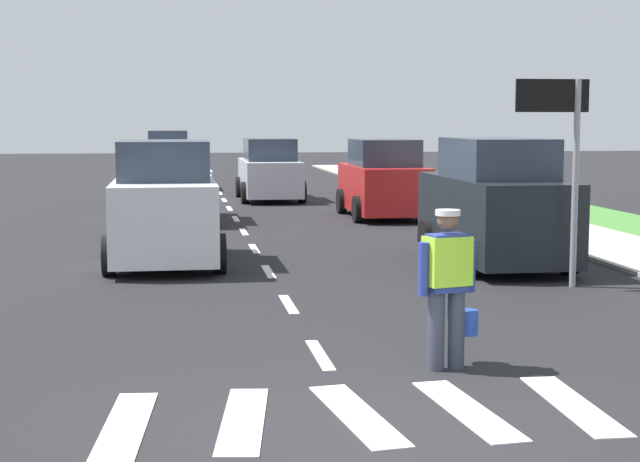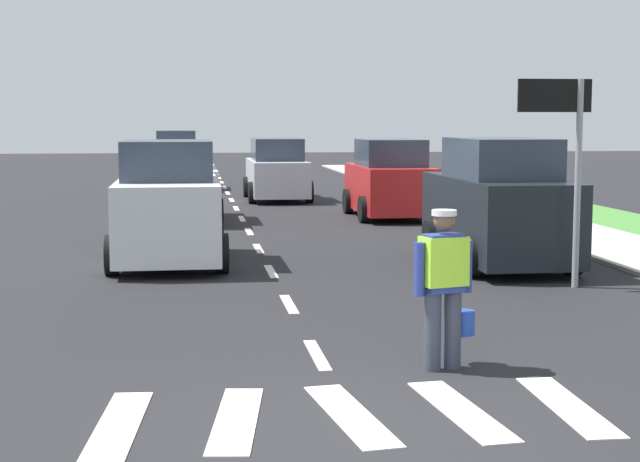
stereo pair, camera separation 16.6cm
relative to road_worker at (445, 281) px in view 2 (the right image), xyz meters
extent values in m
plane|color=black|center=(-1.23, 19.06, -0.93)|extent=(96.00, 96.00, 0.00)
cube|color=#B2ADA3|center=(5.97, 8.06, -0.93)|extent=(2.40, 72.00, 0.14)
cube|color=white|center=(-3.23, -1.46, -0.92)|extent=(0.51, 1.92, 0.01)
cube|color=white|center=(-2.23, -1.46, -0.92)|extent=(0.61, 1.93, 0.01)
cube|color=white|center=(-1.23, -1.46, -0.92)|extent=(0.60, 1.93, 0.01)
cube|color=white|center=(-0.23, -1.46, -0.92)|extent=(0.54, 1.93, 0.01)
cube|color=white|center=(0.77, -1.46, -0.92)|extent=(0.41, 1.91, 0.01)
cube|color=silver|center=(-1.23, 0.76, -0.93)|extent=(0.14, 1.40, 0.01)
cube|color=silver|center=(-1.23, 3.76, -0.93)|extent=(0.14, 1.40, 0.01)
cube|color=silver|center=(-1.23, 6.76, -0.93)|extent=(0.14, 1.40, 0.01)
cube|color=silver|center=(-1.23, 9.76, -0.93)|extent=(0.14, 1.40, 0.01)
cube|color=silver|center=(-1.23, 12.76, -0.93)|extent=(0.14, 1.40, 0.01)
cube|color=silver|center=(-1.23, 15.76, -0.93)|extent=(0.14, 1.40, 0.01)
cube|color=silver|center=(-1.23, 18.76, -0.93)|extent=(0.14, 1.40, 0.01)
cube|color=silver|center=(-1.23, 21.76, -0.93)|extent=(0.14, 1.40, 0.01)
cube|color=silver|center=(-1.23, 24.76, -0.93)|extent=(0.14, 1.40, 0.01)
cube|color=silver|center=(-1.23, 27.76, -0.93)|extent=(0.14, 1.40, 0.01)
cube|color=silver|center=(-1.23, 30.76, -0.93)|extent=(0.14, 1.40, 0.01)
cube|color=silver|center=(-1.23, 33.76, -0.93)|extent=(0.14, 1.40, 0.01)
cube|color=silver|center=(-1.23, 36.76, -0.93)|extent=(0.14, 1.40, 0.01)
cube|color=silver|center=(-1.23, 39.76, -0.93)|extent=(0.14, 1.40, 0.01)
cube|color=silver|center=(-1.23, 42.76, -0.93)|extent=(0.14, 1.40, 0.01)
cube|color=silver|center=(-1.23, 45.76, -0.93)|extent=(0.14, 1.40, 0.01)
cylinder|color=#383D4C|center=(-0.14, -0.04, -0.52)|extent=(0.18, 0.18, 0.82)
cylinder|color=#383D4C|center=(0.10, 0.02, -0.52)|extent=(0.18, 0.18, 0.82)
cube|color=navy|center=(-0.02, -0.01, 0.19)|extent=(0.45, 0.33, 0.60)
cube|color=#A5EA33|center=(-0.02, -0.01, 0.21)|extent=(0.52, 0.39, 0.51)
cylinder|color=navy|center=(-0.29, -0.09, 0.14)|extent=(0.11, 0.11, 0.55)
cylinder|color=navy|center=(0.25, 0.06, 0.14)|extent=(0.11, 0.11, 0.55)
sphere|color=brown|center=(-0.02, -0.01, 0.63)|extent=(0.22, 0.22, 0.22)
cylinder|color=silver|center=(-0.02, -0.01, 0.71)|extent=(0.26, 0.26, 0.06)
cylinder|color=#2347B7|center=(0.24, 0.16, -0.48)|extent=(0.26, 0.26, 0.26)
cylinder|color=gray|center=(3.31, 4.58, 0.67)|extent=(0.10, 0.10, 3.20)
cube|color=white|center=(2.91, 4.61, 2.02)|extent=(1.10, 0.05, 0.44)
cube|color=black|center=(2.91, 4.59, 2.02)|extent=(1.16, 0.04, 0.50)
cube|color=silver|center=(-2.98, 7.93, -0.08)|extent=(1.79, 3.90, 1.33)
cube|color=#2D3847|center=(-2.98, 8.03, 0.93)|extent=(1.57, 2.15, 0.70)
cylinder|color=black|center=(-2.07, 6.72, -0.59)|extent=(0.22, 0.68, 0.68)
cylinder|color=black|center=(-3.89, 6.72, -0.59)|extent=(0.22, 0.68, 0.68)
cylinder|color=black|center=(-2.07, 9.14, -0.59)|extent=(0.22, 0.68, 0.68)
cylinder|color=black|center=(-3.89, 9.14, -0.59)|extent=(0.22, 0.68, 0.68)
cube|color=black|center=(2.85, 7.04, -0.06)|extent=(1.71, 4.28, 1.38)
cube|color=#2D3847|center=(2.85, 6.93, 0.98)|extent=(1.50, 2.35, 0.70)
cylinder|color=black|center=(1.98, 8.36, -0.59)|extent=(0.22, 0.68, 0.68)
cylinder|color=black|center=(3.72, 8.36, -0.59)|extent=(0.22, 0.68, 0.68)
cylinder|color=black|center=(1.98, 5.71, -0.59)|extent=(0.22, 0.68, 0.68)
cylinder|color=black|center=(3.72, 5.71, -0.59)|extent=(0.22, 0.68, 0.68)
cube|color=silver|center=(0.23, 21.73, -0.20)|extent=(1.74, 4.31, 1.11)
cube|color=#2D3847|center=(0.23, 21.62, 0.70)|extent=(1.53, 2.37, 0.70)
cylinder|color=black|center=(-0.66, 23.06, -0.59)|extent=(0.22, 0.68, 0.68)
cylinder|color=black|center=(1.12, 23.06, -0.59)|extent=(0.22, 0.68, 0.68)
cylinder|color=black|center=(-0.66, 20.39, -0.59)|extent=(0.22, 0.68, 0.68)
cylinder|color=black|center=(1.12, 20.39, -0.59)|extent=(0.22, 0.68, 0.68)
cube|color=red|center=(2.67, 15.62, -0.15)|extent=(1.77, 3.96, 1.19)
cube|color=#2D3847|center=(2.67, 15.52, 0.79)|extent=(1.56, 2.18, 0.70)
cylinder|color=black|center=(1.77, 16.85, -0.59)|extent=(0.22, 0.68, 0.68)
cylinder|color=black|center=(3.57, 16.85, -0.59)|extent=(0.22, 0.68, 0.68)
cylinder|color=black|center=(1.77, 14.39, -0.59)|extent=(0.22, 0.68, 0.68)
cylinder|color=black|center=(3.57, 14.39, -0.59)|extent=(0.22, 0.68, 0.68)
cube|color=silver|center=(-2.78, 15.44, -0.16)|extent=(1.74, 4.10, 1.18)
cube|color=#2D3847|center=(-2.78, 15.54, 0.78)|extent=(1.53, 2.25, 0.70)
cylinder|color=black|center=(-1.88, 14.17, -0.59)|extent=(0.22, 0.68, 0.68)
cylinder|color=black|center=(-3.67, 14.17, -0.59)|extent=(0.22, 0.68, 0.68)
cylinder|color=black|center=(-1.88, 16.71, -0.59)|extent=(0.22, 0.68, 0.68)
cylinder|color=black|center=(-3.67, 16.71, -0.59)|extent=(0.22, 0.68, 0.68)
cube|color=silver|center=(-3.03, 27.28, -0.10)|extent=(1.61, 4.31, 1.30)
cube|color=#2D3847|center=(-3.03, 27.39, 0.90)|extent=(1.41, 2.37, 0.70)
cylinder|color=black|center=(-2.21, 25.94, -0.59)|extent=(0.22, 0.68, 0.68)
cylinder|color=black|center=(-3.85, 25.94, -0.59)|extent=(0.22, 0.68, 0.68)
cylinder|color=black|center=(-2.21, 28.61, -0.59)|extent=(0.22, 0.68, 0.68)
cylinder|color=black|center=(-3.85, 28.61, -0.59)|extent=(0.22, 0.68, 0.68)
camera|label=1|loc=(-2.78, -9.67, 1.66)|focal=54.80mm
camera|label=2|loc=(-2.62, -9.69, 1.66)|focal=54.80mm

